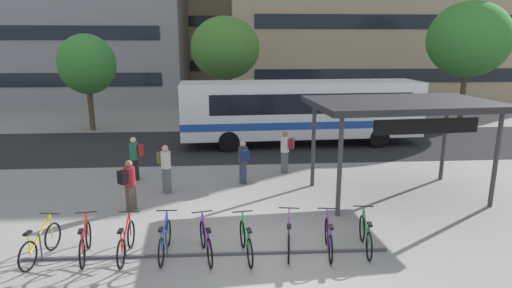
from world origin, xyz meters
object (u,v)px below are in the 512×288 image
(parked_bicycle_red_1, at_px, (85,243))
(street_tree_0, at_px, (87,64))
(commuter_olive_pack_0, at_px, (165,165))
(street_tree_1, at_px, (225,48))
(parked_bicycle_purple_7, at_px, (329,239))
(city_bus, at_px, (300,110))
(parked_bicycle_purple_4, at_px, (206,242))
(parked_bicycle_purple_6, at_px, (289,238))
(parked_bicycle_green_8, at_px, (366,236))
(parked_bicycle_blue_3, at_px, (165,241))
(commuter_black_pack_4, at_px, (129,182))
(parked_bicycle_red_2, at_px, (126,243))
(commuter_red_pack_2, at_px, (135,156))
(transit_shelter, at_px, (403,107))
(parked_bicycle_green_5, at_px, (246,242))
(parked_bicycle_yellow_0, at_px, (41,245))
(street_tree_2, at_px, (469,40))
(commuter_maroon_pack_3, at_px, (286,149))
(commuter_navy_pack_1, at_px, (243,159))

(parked_bicycle_red_1, bearing_deg, street_tree_0, 6.46)
(commuter_olive_pack_0, xyz_separation_m, street_tree_1, (2.11, 12.74, 3.76))
(parked_bicycle_purple_7, relative_size, street_tree_0, 0.31)
(city_bus, bearing_deg, parked_bicycle_purple_4, 67.27)
(parked_bicycle_purple_4, xyz_separation_m, parked_bicycle_purple_7, (3.02, -0.01, 0.00))
(parked_bicycle_purple_6, bearing_deg, parked_bicycle_green_8, -82.26)
(parked_bicycle_blue_3, height_order, commuter_black_pack_4, commuter_black_pack_4)
(parked_bicycle_red_2, bearing_deg, commuter_red_pack_2, 9.79)
(transit_shelter, relative_size, street_tree_1, 0.92)
(parked_bicycle_red_2, xyz_separation_m, parked_bicycle_green_5, (2.90, -0.17, 0.00))
(parked_bicycle_red_2, distance_m, transit_shelter, 9.39)
(parked_bicycle_purple_4, relative_size, street_tree_0, 0.30)
(city_bus, xyz_separation_m, commuter_black_pack_4, (-6.72, -8.37, -0.85))
(parked_bicycle_red_1, bearing_deg, parked_bicycle_purple_6, -100.42)
(parked_bicycle_yellow_0, xyz_separation_m, street_tree_1, (4.48, 17.27, 4.36))
(street_tree_0, bearing_deg, street_tree_2, -0.10)
(transit_shelter, xyz_separation_m, street_tree_0, (-13.72, 12.10, 0.79))
(parked_bicycle_purple_4, xyz_separation_m, parked_bicycle_green_8, (3.98, 0.07, 0.00))
(commuter_red_pack_2, xyz_separation_m, commuter_maroon_pack_3, (5.78, 0.51, 0.04))
(parked_bicycle_red_2, bearing_deg, transit_shelter, -65.15)
(parked_bicycle_purple_4, bearing_deg, commuter_navy_pack_1, -23.95)
(commuter_red_pack_2, bearing_deg, street_tree_0, -71.06)
(parked_bicycle_purple_6, height_order, transit_shelter, transit_shelter)
(parked_bicycle_green_8, bearing_deg, street_tree_0, 44.23)
(commuter_black_pack_4, xyz_separation_m, street_tree_0, (-4.96, 12.79, 2.93))
(city_bus, height_order, parked_bicycle_yellow_0, city_bus)
(parked_bicycle_red_1, bearing_deg, city_bus, -41.84)
(parked_bicycle_yellow_0, relative_size, commuter_red_pack_2, 1.02)
(transit_shelter, distance_m, commuter_red_pack_2, 9.72)
(commuter_maroon_pack_3, bearing_deg, parked_bicycle_red_1, 66.45)
(city_bus, relative_size, commuter_olive_pack_0, 7.11)
(city_bus, relative_size, commuter_red_pack_2, 7.27)
(parked_bicycle_blue_3, distance_m, commuter_navy_pack_1, 5.77)
(street_tree_1, bearing_deg, commuter_red_pack_2, -107.01)
(parked_bicycle_purple_6, distance_m, commuter_navy_pack_1, 5.48)
(city_bus, height_order, street_tree_0, street_tree_0)
(parked_bicycle_green_5, bearing_deg, parked_bicycle_purple_7, -96.11)
(commuter_red_pack_2, height_order, street_tree_0, street_tree_0)
(parked_bicycle_red_1, distance_m, street_tree_0, 16.75)
(commuter_navy_pack_1, bearing_deg, street_tree_2, -68.65)
(parked_bicycle_red_2, bearing_deg, parked_bicycle_yellow_0, 89.71)
(transit_shelter, bearing_deg, commuter_navy_pack_1, 157.79)
(parked_bicycle_yellow_0, height_order, parked_bicycle_blue_3, same)
(commuter_maroon_pack_3, height_order, street_tree_1, street_tree_1)
(parked_bicycle_purple_4, relative_size, commuter_maroon_pack_3, 0.98)
(parked_bicycle_red_2, distance_m, parked_bicycle_purple_4, 1.93)
(commuter_navy_pack_1, bearing_deg, parked_bicycle_blue_3, 143.09)
(parked_bicycle_yellow_0, bearing_deg, parked_bicycle_green_8, -81.01)
(parked_bicycle_purple_4, relative_size, parked_bicycle_purple_7, 0.99)
(parked_bicycle_green_8, relative_size, street_tree_1, 0.26)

